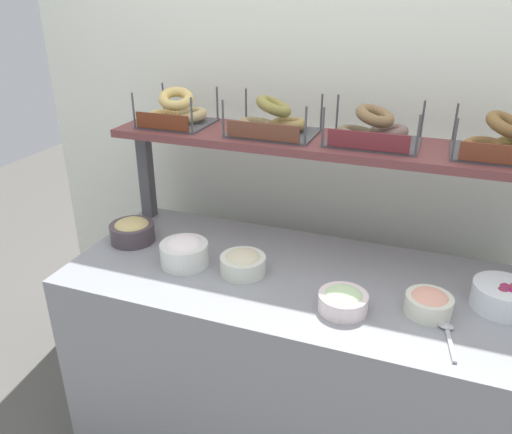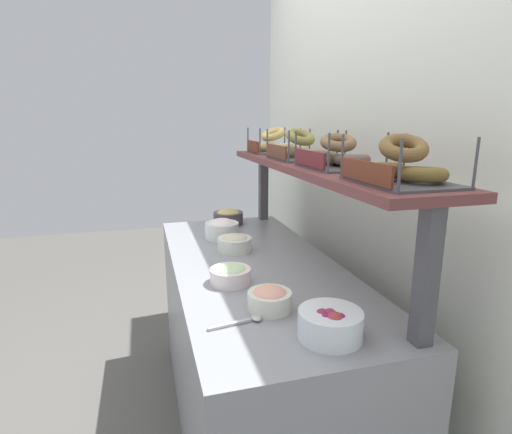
% 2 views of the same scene
% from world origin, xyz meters
% --- Properties ---
extents(back_wall, '(2.85, 0.06, 2.40)m').
position_xyz_m(back_wall, '(0.00, 0.55, 1.20)').
color(back_wall, white).
rests_on(back_wall, ground_plane).
extents(deli_counter, '(1.65, 0.70, 0.85)m').
position_xyz_m(deli_counter, '(0.00, 0.00, 0.42)').
color(deli_counter, gray).
rests_on(deli_counter, ground_plane).
extents(shelf_riser_left, '(0.05, 0.05, 0.40)m').
position_xyz_m(shelf_riser_left, '(-0.77, 0.27, 1.05)').
color(shelf_riser_left, '#4C4C51').
rests_on(shelf_riser_left, deli_counter).
extents(upper_shelf, '(1.61, 0.32, 0.03)m').
position_xyz_m(upper_shelf, '(0.00, 0.27, 1.26)').
color(upper_shelf, brown).
rests_on(upper_shelf, shelf_riser_left).
extents(bowl_potato_salad, '(0.16, 0.16, 0.08)m').
position_xyz_m(bowl_potato_salad, '(-0.19, -0.05, 0.89)').
color(bowl_potato_salad, silver).
rests_on(bowl_potato_salad, deli_counter).
extents(bowl_lox_spread, '(0.15, 0.15, 0.08)m').
position_xyz_m(bowl_lox_spread, '(0.45, -0.07, 0.89)').
color(bowl_lox_spread, silver).
rests_on(bowl_lox_spread, deli_counter).
extents(bowl_beet_salad, '(0.19, 0.19, 0.10)m').
position_xyz_m(bowl_beet_salad, '(0.67, 0.04, 0.89)').
color(bowl_beet_salad, white).
rests_on(bowl_beet_salad, deli_counter).
extents(bowl_hummus, '(0.18, 0.18, 0.09)m').
position_xyz_m(bowl_hummus, '(-0.70, 0.03, 0.90)').
color(bowl_hummus, '#493E44').
rests_on(bowl_hummus, deli_counter).
extents(bowl_cream_cheese, '(0.18, 0.18, 0.11)m').
position_xyz_m(bowl_cream_cheese, '(-0.41, -0.07, 0.90)').
color(bowl_cream_cheese, silver).
rests_on(bowl_cream_cheese, deli_counter).
extents(bowl_scallion_spread, '(0.16, 0.16, 0.07)m').
position_xyz_m(bowl_scallion_spread, '(0.20, -0.15, 0.89)').
color(bowl_scallion_spread, white).
rests_on(bowl_scallion_spread, deli_counter).
extents(serving_spoon_near_plate, '(0.05, 0.17, 0.01)m').
position_xyz_m(serving_spoon_near_plate, '(0.52, -0.18, 0.86)').
color(serving_spoon_near_plate, '#B7B7BC').
rests_on(serving_spoon_near_plate, deli_counter).
extents(bagel_basket_plain, '(0.26, 0.25, 0.15)m').
position_xyz_m(bagel_basket_plain, '(-0.60, 0.27, 1.33)').
color(bagel_basket_plain, '#4C4C51').
rests_on(bagel_basket_plain, upper_shelf).
extents(bagel_basket_everything, '(0.32, 0.27, 0.15)m').
position_xyz_m(bagel_basket_everything, '(-0.19, 0.27, 1.33)').
color(bagel_basket_everything, '#4C4C51').
rests_on(bagel_basket_everything, upper_shelf).
extents(bagel_basket_poppy, '(0.32, 0.25, 0.14)m').
position_xyz_m(bagel_basket_poppy, '(0.18, 0.28, 1.33)').
color(bagel_basket_poppy, '#4C4C51').
rests_on(bagel_basket_poppy, upper_shelf).
extents(bagel_basket_cinnamon_raisin, '(0.31, 0.26, 0.15)m').
position_xyz_m(bagel_basket_cinnamon_raisin, '(0.60, 0.28, 1.33)').
color(bagel_basket_cinnamon_raisin, '#4C4C51').
rests_on(bagel_basket_cinnamon_raisin, upper_shelf).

